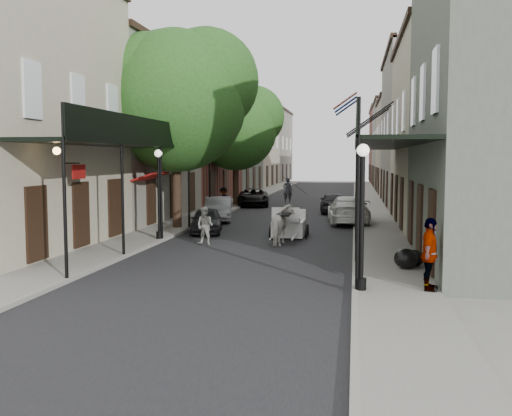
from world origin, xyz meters
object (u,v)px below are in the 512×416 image
at_px(car_right_far, 333,202).
at_px(carriage, 290,213).
at_px(pedestrian_sidewalk_left, 224,200).
at_px(pedestrian_sidewalk_right, 430,254).
at_px(car_left_far, 253,197).
at_px(lamppost_right_near, 362,215).
at_px(tree_near, 185,95).
at_px(lamppost_right_far, 358,182).
at_px(car_left_near, 206,220).
at_px(lamppost_left, 159,193).
at_px(car_left_mid, 218,209).
at_px(horse, 283,225).
at_px(car_right_near, 348,210).
at_px(pedestrian_walking, 205,226).
at_px(tree_far, 241,125).

bearing_deg(car_right_far, carriage, 78.15).
xyz_separation_m(pedestrian_sidewalk_left, pedestrian_sidewalk_right, (10.00, -20.12, 0.17)).
relative_size(pedestrian_sidewalk_left, car_left_far, 0.32).
bearing_deg(car_right_far, lamppost_right_near, 89.77).
height_order(tree_near, car_right_far, tree_near).
height_order(tree_near, lamppost_right_far, tree_near).
distance_m(carriage, car_left_near, 4.01).
bearing_deg(lamppost_left, car_left_mid, 85.78).
bearing_deg(car_left_far, lamppost_right_far, -48.60).
height_order(horse, pedestrian_sidewalk_right, pedestrian_sidewalk_right).
distance_m(car_left_mid, car_right_near, 7.11).
height_order(pedestrian_sidewalk_right, car_left_mid, pedestrian_sidewalk_right).
bearing_deg(car_left_mid, car_right_near, -12.08).
bearing_deg(horse, lamppost_left, -0.38).
distance_m(pedestrian_sidewalk_left, car_left_mid, 4.38).
bearing_deg(car_left_far, carriage, -83.79).
bearing_deg(pedestrian_walking, horse, 23.64).
bearing_deg(car_left_far, car_left_mid, -100.74).
height_order(car_right_near, car_right_far, car_right_near).
height_order(tree_near, pedestrian_sidewalk_left, tree_near).
bearing_deg(car_left_mid, lamppost_right_far, 16.16).
xyz_separation_m(tree_near, pedestrian_sidewalk_right, (10.00, -11.98, -5.44)).
relative_size(lamppost_left, carriage, 1.39).
xyz_separation_m(car_left_near, car_left_mid, (-0.64, 5.00, 0.08)).
distance_m(pedestrian_sidewalk_right, car_left_far, 27.37).
relative_size(lamppost_right_far, car_left_far, 0.79).
xyz_separation_m(carriage, pedestrian_walking, (-3.08, -2.97, -0.28)).
height_order(lamppost_right_near, car_right_far, lamppost_right_near).
height_order(lamppost_right_near, pedestrian_sidewalk_left, lamppost_right_near).
xyz_separation_m(lamppost_right_far, pedestrian_sidewalk_left, (-8.30, 0.32, -1.18)).
distance_m(lamppost_right_near, car_left_far, 27.07).
bearing_deg(car_left_near, tree_far, 83.74).
relative_size(tree_far, lamppost_right_near, 2.32).
distance_m(horse, carriage, 2.49).
height_order(lamppost_right_near, car_left_near, lamppost_right_near).
height_order(tree_far, car_left_far, tree_far).
xyz_separation_m(tree_near, horse, (5.30, -4.18, -5.69)).
relative_size(pedestrian_sidewalk_right, car_right_far, 0.47).
xyz_separation_m(tree_far, carriage, (5.33, -15.70, -4.80)).
relative_size(tree_near, tree_far, 1.12).
relative_size(lamppost_left, car_left_near, 1.07).
bearing_deg(tree_far, tree_near, -89.81).
distance_m(lamppost_right_near, car_right_near, 16.00).
xyz_separation_m(lamppost_right_far, carriage, (-3.02, -9.52, -1.02)).
bearing_deg(pedestrian_sidewalk_right, car_right_near, 20.35).
relative_size(lamppost_right_far, pedestrian_walking, 2.44).
relative_size(pedestrian_sidewalk_right, car_left_near, 0.54).
height_order(tree_near, lamppost_right_near, tree_near).
xyz_separation_m(car_left_near, car_right_near, (6.47, 4.94, 0.15)).
distance_m(car_left_far, car_right_far, 7.30).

